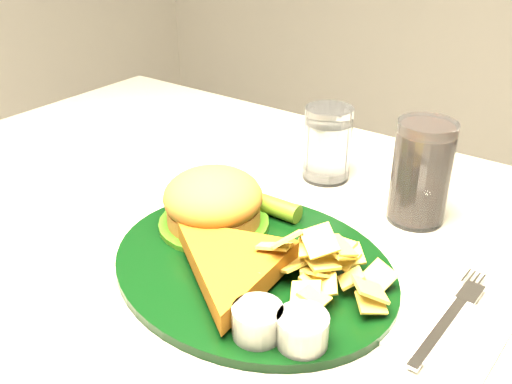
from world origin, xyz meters
TOP-DOWN VIEW (x-y plane):
  - dinner_plate at (0.09, -0.08)m, footprint 0.40×0.35m
  - water_glass at (0.03, 0.19)m, footprint 0.09×0.09m
  - cola_glass at (0.19, 0.15)m, footprint 0.10×0.10m
  - fork_napkin at (0.30, -0.05)m, footprint 0.13×0.17m
  - ramekin at (-0.18, 0.07)m, footprint 0.06×0.06m

SIDE VIEW (x-z plane):
  - fork_napkin at x=0.30m, z-range 0.75..0.76m
  - ramekin at x=-0.18m, z-range 0.75..0.78m
  - dinner_plate at x=0.09m, z-range 0.75..0.83m
  - water_glass at x=0.03m, z-range 0.75..0.86m
  - cola_glass at x=0.19m, z-range 0.75..0.89m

